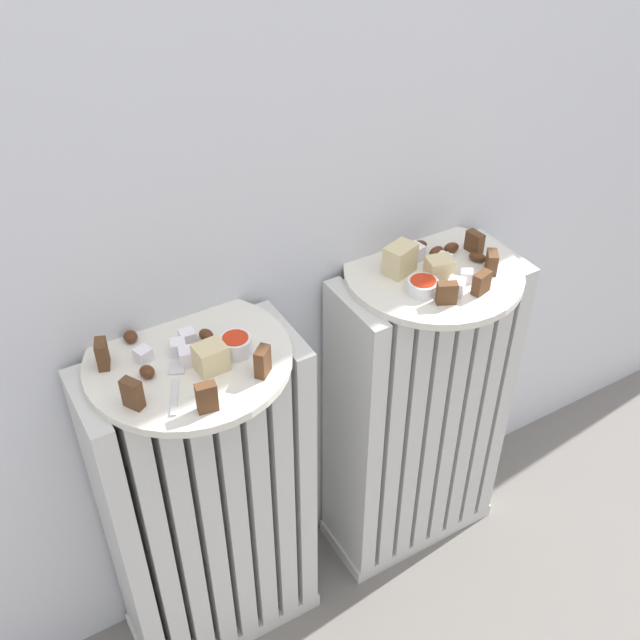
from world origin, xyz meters
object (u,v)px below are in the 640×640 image
Objects in this scene: radiator_right at (417,418)px; plate_right at (433,272)px; radiator_left at (210,510)px; jam_bowl_right at (423,286)px; fork at (176,384)px; plate_left at (189,359)px; jam_bowl_left at (236,344)px.

plate_right reaches higher than radiator_right.
radiator_left is 1.00× the size of radiator_right.
jam_bowl_right is at bearing -6.34° from radiator_left.
fork is at bearing -174.19° from radiator_right.
plate_left is 0.06m from fork.
radiator_left is 0.34m from fork.
jam_bowl_right is 0.40m from fork.
radiator_right is (0.41, 0.00, 0.00)m from radiator_left.
radiator_right is 0.56m from fork.
plate_left is at bearing -180.00° from radiator_right.
radiator_right is 0.32m from plate_right.
plate_right is at bearing -116.57° from radiator_right.
fork is at bearing -169.25° from jam_bowl_left.
fork is at bearing -128.15° from plate_left.
fork is at bearing -128.15° from radiator_left.
plate_right is (-0.00, -0.00, 0.32)m from radiator_right.
radiator_right is at bearing 0.00° from radiator_left.
jam_bowl_right reaches higher than plate_right.
radiator_right is 6.55× the size of fork.
radiator_right is at bearing 4.46° from jam_bowl_left.
plate_left is at bearing 51.85° from fork.
plate_right is at bearing 37.67° from jam_bowl_right.
plate_left is 0.07m from jam_bowl_left.
fork reaches higher than plate_right.
jam_bowl_right reaches higher than plate_left.
fork reaches higher than radiator_right.
radiator_left is at bearing 173.66° from jam_bowl_right.
jam_bowl_right reaches higher than fork.
radiator_left is 0.50m from jam_bowl_right.
plate_right is (0.41, 0.00, 0.00)m from plate_left.
radiator_left is at bearing 51.85° from fork.
jam_bowl_left is at bearing -24.99° from plate_left.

